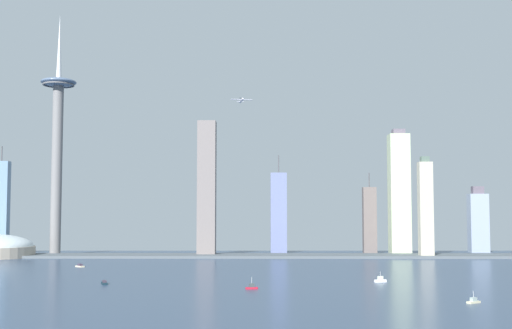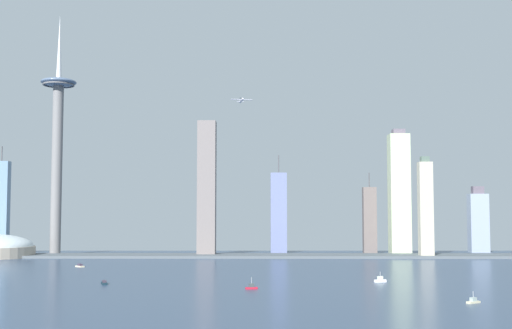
{
  "view_description": "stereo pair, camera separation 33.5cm",
  "coord_description": "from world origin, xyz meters",
  "views": [
    {
      "loc": [
        -2.49,
        -321.33,
        55.86
      ],
      "look_at": [
        -11.21,
        543.07,
        118.79
      ],
      "focal_mm": 47.04,
      "sensor_mm": 36.0,
      "label": 1
    },
    {
      "loc": [
        -2.16,
        -321.33,
        55.86
      ],
      "look_at": [
        -11.21,
        543.07,
        118.79
      ],
      "focal_mm": 47.04,
      "sensor_mm": 36.0,
      "label": 2
    }
  ],
  "objects": [
    {
      "name": "skyscraper_4",
      "position": [
        -366.15,
        603.91,
        64.08
      ],
      "size": [
        22.82,
        13.22,
        149.02
      ],
      "color": "#6988A3",
      "rests_on": "ground"
    },
    {
      "name": "boat_5",
      "position": [
        -193.02,
        379.89,
        1.21
      ],
      "size": [
        11.56,
        12.38,
        3.38
      ],
      "rotation": [
        0.0,
        0.0,
        5.42
      ],
      "color": "beige",
      "rests_on": "ground"
    },
    {
      "name": "skyscraper_1",
      "position": [
        181.55,
        583.49,
        82.53
      ],
      "size": [
        26.67,
        26.66,
        169.39
      ],
      "color": "beige",
      "rests_on": "ground"
    },
    {
      "name": "boat_2",
      "position": [
        -127.63,
        211.35,
        1.08
      ],
      "size": [
        8.29,
        14.26,
        3.0
      ],
      "rotation": [
        0.0,
        0.0,
        5.04
      ],
      "color": "#122732",
      "rests_on": "ground"
    },
    {
      "name": "skyscraper_6",
      "position": [
        202.86,
        526.69,
        61.59
      ],
      "size": [
        16.98,
        15.25,
        127.62
      ],
      "color": "#B2AC99",
      "rests_on": "ground"
    },
    {
      "name": "skyscraper_0",
      "position": [
        19.85,
        624.99,
        56.37
      ],
      "size": [
        22.62,
        23.41,
        138.18
      ],
      "color": "#6B76A4",
      "rests_on": "ground"
    },
    {
      "name": "airplane",
      "position": [
        -31.25,
        577.64,
        208.76
      ],
      "size": [
        29.32,
        28.79,
        7.64
      ],
      "rotation": [
        0.0,
        0.0,
        4.89
      ],
      "color": "silver"
    },
    {
      "name": "boat_3",
      "position": [
        128.74,
        101.79,
        1.28
      ],
      "size": [
        9.81,
        8.09,
        7.46
      ],
      "rotation": [
        0.0,
        0.0,
        0.58
      ],
      "color": "beige",
      "rests_on": "ground"
    },
    {
      "name": "waterfront_pier",
      "position": [
        0.0,
        540.64,
        1.55
      ],
      "size": [
        918.78,
        65.8,
        3.1
      ],
      "primitive_type": "cube",
      "color": "#535C62",
      "rests_on": "ground"
    },
    {
      "name": "skyscraper_2",
      "position": [
        -76.08,
        556.81,
        88.5
      ],
      "size": [
        23.74,
        23.37,
        177.01
      ],
      "color": "slate",
      "rests_on": "ground"
    },
    {
      "name": "boat_1",
      "position": [
        92.89,
        227.76,
        1.79
      ],
      "size": [
        10.2,
        6.16,
        8.46
      ],
      "rotation": [
        0.0,
        0.0,
        0.35
      ],
      "color": "white",
      "rests_on": "ground"
    },
    {
      "name": "skyscraper_3",
      "position": [
        145.96,
        613.53,
        46.14
      ],
      "size": [
        18.24,
        14.41,
        112.27
      ],
      "color": "#685C59",
      "rests_on": "ground"
    },
    {
      "name": "observation_tower",
      "position": [
        -278.88,
        571.66,
        166.4
      ],
      "size": [
        47.26,
        47.26,
        326.28
      ],
      "color": "slate",
      "rests_on": "ground"
    },
    {
      "name": "boat_0",
      "position": [
        -10.74,
        177.93,
        1.5
      ],
      "size": [
        9.3,
        4.43,
        8.7
      ],
      "rotation": [
        0.0,
        0.0,
        3.35
      ],
      "color": "red",
      "rests_on": "ground"
    },
    {
      "name": "skyscraper_5",
      "position": [
        306.11,
        643.63,
        43.83
      ],
      "size": [
        26.28,
        19.16,
        94.24
      ],
      "color": "#92A1B9",
      "rests_on": "ground"
    }
  ]
}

